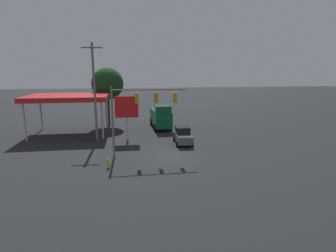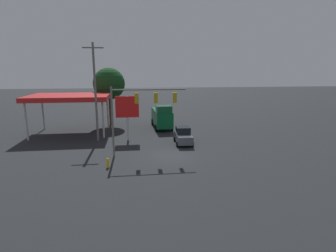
{
  "view_description": "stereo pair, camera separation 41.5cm",
  "coord_description": "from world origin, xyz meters",
  "px_view_note": "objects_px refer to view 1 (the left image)",
  "views": [
    {
      "loc": [
        3.89,
        24.91,
        8.53
      ],
      "look_at": [
        0.0,
        -2.0,
        2.64
      ],
      "focal_mm": 28.0,
      "sensor_mm": 36.0,
      "label": 1
    },
    {
      "loc": [
        3.48,
        24.96,
        8.53
      ],
      "look_at": [
        0.0,
        -2.0,
        2.64
      ],
      "focal_mm": 28.0,
      "sensor_mm": 36.0,
      "label": 2
    }
  ],
  "objects_px": {
    "traffic_signal_assembly": "(140,105)",
    "price_sign": "(127,109)",
    "utility_pole": "(95,91)",
    "street_tree": "(107,84)",
    "hatchback_crossing": "(183,136)",
    "delivery_truck": "(161,117)",
    "fire_hydrant": "(108,163)"
  },
  "relations": [
    {
      "from": "utility_pole",
      "to": "street_tree",
      "type": "distance_m",
      "value": 9.21
    },
    {
      "from": "traffic_signal_assembly",
      "to": "delivery_truck",
      "type": "bearing_deg",
      "value": -105.48
    },
    {
      "from": "price_sign",
      "to": "delivery_truck",
      "type": "height_order",
      "value": "price_sign"
    },
    {
      "from": "utility_pole",
      "to": "street_tree",
      "type": "xyz_separation_m",
      "value": [
        -0.78,
        -9.18,
        0.31
      ]
    },
    {
      "from": "price_sign",
      "to": "delivery_truck",
      "type": "relative_size",
      "value": 0.79
    },
    {
      "from": "utility_pole",
      "to": "street_tree",
      "type": "relative_size",
      "value": 1.31
    },
    {
      "from": "traffic_signal_assembly",
      "to": "street_tree",
      "type": "xyz_separation_m",
      "value": [
        4.3,
        -15.61,
        1.23
      ]
    },
    {
      "from": "utility_pole",
      "to": "price_sign",
      "type": "bearing_deg",
      "value": 172.75
    },
    {
      "from": "street_tree",
      "to": "traffic_signal_assembly",
      "type": "bearing_deg",
      "value": 105.41
    },
    {
      "from": "street_tree",
      "to": "delivery_truck",
      "type": "bearing_deg",
      "value": 157.58
    },
    {
      "from": "traffic_signal_assembly",
      "to": "street_tree",
      "type": "relative_size",
      "value": 0.83
    },
    {
      "from": "utility_pole",
      "to": "traffic_signal_assembly",
      "type": "bearing_deg",
      "value": 128.28
    },
    {
      "from": "street_tree",
      "to": "fire_hydrant",
      "type": "xyz_separation_m",
      "value": [
        -1.28,
        18.65,
        -5.94
      ]
    },
    {
      "from": "fire_hydrant",
      "to": "delivery_truck",
      "type": "bearing_deg",
      "value": -112.7
    },
    {
      "from": "traffic_signal_assembly",
      "to": "delivery_truck",
      "type": "xyz_separation_m",
      "value": [
        -3.44,
        -12.42,
        -3.46
      ]
    },
    {
      "from": "traffic_signal_assembly",
      "to": "price_sign",
      "type": "height_order",
      "value": "traffic_signal_assembly"
    },
    {
      "from": "delivery_truck",
      "to": "traffic_signal_assembly",
      "type": "bearing_deg",
      "value": -18.07
    },
    {
      "from": "fire_hydrant",
      "to": "utility_pole",
      "type": "bearing_deg",
      "value": -77.76
    },
    {
      "from": "hatchback_crossing",
      "to": "delivery_truck",
      "type": "relative_size",
      "value": 0.56
    },
    {
      "from": "traffic_signal_assembly",
      "to": "street_tree",
      "type": "distance_m",
      "value": 16.24
    },
    {
      "from": "traffic_signal_assembly",
      "to": "price_sign",
      "type": "xyz_separation_m",
      "value": [
        1.41,
        -5.97,
        -1.22
      ]
    },
    {
      "from": "price_sign",
      "to": "fire_hydrant",
      "type": "bearing_deg",
      "value": 79.83
    },
    {
      "from": "utility_pole",
      "to": "street_tree",
      "type": "bearing_deg",
      "value": -94.83
    },
    {
      "from": "traffic_signal_assembly",
      "to": "utility_pole",
      "type": "relative_size",
      "value": 0.63
    },
    {
      "from": "utility_pole",
      "to": "hatchback_crossing",
      "type": "distance_m",
      "value": 11.66
    },
    {
      "from": "utility_pole",
      "to": "hatchback_crossing",
      "type": "xyz_separation_m",
      "value": [
        -10.1,
        2.75,
        -5.12
      ]
    },
    {
      "from": "hatchback_crossing",
      "to": "delivery_truck",
      "type": "xyz_separation_m",
      "value": [
        1.58,
        -8.73,
        0.75
      ]
    },
    {
      "from": "price_sign",
      "to": "street_tree",
      "type": "height_order",
      "value": "street_tree"
    },
    {
      "from": "price_sign",
      "to": "hatchback_crossing",
      "type": "xyz_separation_m",
      "value": [
        -6.43,
        2.29,
        -2.98
      ]
    },
    {
      "from": "utility_pole",
      "to": "delivery_truck",
      "type": "relative_size",
      "value": 1.68
    },
    {
      "from": "utility_pole",
      "to": "fire_hydrant",
      "type": "distance_m",
      "value": 11.21
    },
    {
      "from": "hatchback_crossing",
      "to": "fire_hydrant",
      "type": "relative_size",
      "value": 4.38
    }
  ]
}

